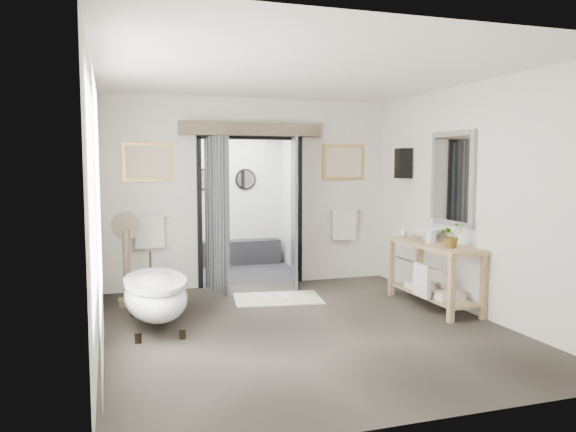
# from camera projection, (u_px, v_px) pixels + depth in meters

# --- Properties ---
(ground_plane) EXTENTS (5.00, 5.00, 0.00)m
(ground_plane) POSITION_uv_depth(u_px,v_px,m) (304.00, 328.00, 6.48)
(ground_plane) COLOR #4D463C
(room_shell) EXTENTS (4.52, 5.02, 2.91)m
(room_shell) POSITION_uv_depth(u_px,v_px,m) (305.00, 167.00, 6.19)
(room_shell) COLOR beige
(room_shell) RESTS_ON ground_plane
(shower_room) EXTENTS (2.22, 2.01, 2.51)m
(shower_room) POSITION_uv_depth(u_px,v_px,m) (231.00, 218.00, 10.18)
(shower_room) COLOR #26252B
(shower_room) RESTS_ON ground_plane
(back_wall_dressing) EXTENTS (3.82, 0.79, 2.52)m
(back_wall_dressing) POSITION_uv_depth(u_px,v_px,m) (253.00, 186.00, 8.53)
(back_wall_dressing) COLOR black
(back_wall_dressing) RESTS_ON ground_plane
(clawfoot_tub) EXTENTS (0.71, 1.59, 0.77)m
(clawfoot_tub) POSITION_uv_depth(u_px,v_px,m) (156.00, 295.00, 6.51)
(clawfoot_tub) COLOR black
(clawfoot_tub) RESTS_ON ground_plane
(vanity) EXTENTS (0.57, 1.60, 0.85)m
(vanity) POSITION_uv_depth(u_px,v_px,m) (433.00, 269.00, 7.41)
(vanity) COLOR tan
(vanity) RESTS_ON ground_plane
(pedestal_mirror) EXTENTS (0.37, 0.24, 1.27)m
(pedestal_mirror) POSITION_uv_depth(u_px,v_px,m) (127.00, 265.00, 7.48)
(pedestal_mirror) COLOR brown
(pedestal_mirror) RESTS_ON ground_plane
(rug) EXTENTS (1.31, 0.97, 0.01)m
(rug) POSITION_uv_depth(u_px,v_px,m) (278.00, 298.00, 7.88)
(rug) COLOR beige
(rug) RESTS_ON ground_plane
(slippers) EXTENTS (0.36, 0.27, 0.05)m
(slippers) POSITION_uv_depth(u_px,v_px,m) (276.00, 298.00, 7.76)
(slippers) COLOR white
(slippers) RESTS_ON rug
(basin) EXTENTS (0.59, 0.59, 0.16)m
(basin) POSITION_uv_depth(u_px,v_px,m) (426.00, 234.00, 7.70)
(basin) COLOR white
(basin) RESTS_ON vanity
(plant) EXTENTS (0.29, 0.25, 0.32)m
(plant) POSITION_uv_depth(u_px,v_px,m) (451.00, 235.00, 6.96)
(plant) COLOR gray
(plant) RESTS_ON vanity
(soap_bottle_a) EXTENTS (0.10, 0.11, 0.21)m
(soap_bottle_a) POSITION_uv_depth(u_px,v_px,m) (431.00, 235.00, 7.40)
(soap_bottle_a) COLOR gray
(soap_bottle_a) RESTS_ON vanity
(soap_bottle_b) EXTENTS (0.16, 0.16, 0.16)m
(soap_bottle_b) POSITION_uv_depth(u_px,v_px,m) (403.00, 231.00, 8.06)
(soap_bottle_b) COLOR gray
(soap_bottle_b) RESTS_ON vanity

